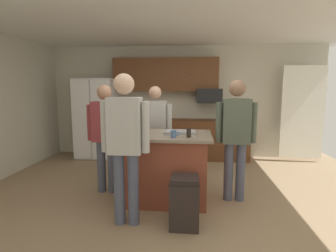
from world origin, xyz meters
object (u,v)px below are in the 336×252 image
object	(u,v)px
person_guest_left	(125,139)
glass_stout_tall	(189,133)
kitchen_island	(166,167)
person_guest_right	(106,131)
person_guest_by_door	(236,132)
mug_ceramic_white	(174,134)
serving_tray	(180,132)
microwave_over_range	(209,96)
glass_short_whisky	(147,127)
trash_bin	(185,202)
person_host_foreground	(155,127)
mug_blue_stoneware	(141,132)
glass_dark_ale	(133,128)
refrigerator	(97,118)

from	to	relation	value
person_guest_left	glass_stout_tall	distance (m)	0.88
kitchen_island	person_guest_right	xyz separation A→B (m)	(-0.96, 0.22, 0.47)
person_guest_by_door	mug_ceramic_white	distance (m)	0.93
person_guest_right	serving_tray	size ratio (longest dim) A/B	3.80
person_guest_right	mug_ceramic_white	xyz separation A→B (m)	(1.09, -0.50, 0.07)
microwave_over_range	serving_tray	distance (m)	2.49
glass_short_whisky	trash_bin	world-z (taller)	glass_short_whisky
person_host_foreground	serving_tray	world-z (taller)	person_host_foreground
kitchen_island	serving_tray	bearing A→B (deg)	10.22
person_guest_by_door	person_host_foreground	bearing A→B (deg)	-33.97
serving_tray	glass_short_whisky	bearing A→B (deg)	175.32
mug_blue_stoneware	serving_tray	distance (m)	0.55
glass_dark_ale	trash_bin	distance (m)	1.29
person_guest_right	trash_bin	size ratio (longest dim) A/B	2.74
person_guest_right	mug_blue_stoneware	world-z (taller)	person_guest_right
kitchen_island	person_host_foreground	distance (m)	0.94
microwave_over_range	mug_ceramic_white	distance (m)	2.80
person_guest_by_door	glass_dark_ale	distance (m)	1.46
trash_bin	person_guest_by_door	bearing A→B (deg)	50.32
mug_ceramic_white	person_guest_by_door	bearing A→B (deg)	23.71
person_guest_right	mug_blue_stoneware	bearing A→B (deg)	-15.22
kitchen_island	person_guest_by_door	xyz separation A→B (m)	(0.99, 0.09, 0.51)
microwave_over_range	person_guest_left	xyz separation A→B (m)	(-1.12, -3.16, -0.41)
person_guest_right	serving_tray	distance (m)	1.17
glass_dark_ale	refrigerator	bearing A→B (deg)	121.10
serving_tray	glass_dark_ale	bearing A→B (deg)	-174.75
person_guest_right	glass_stout_tall	size ratio (longest dim) A/B	13.81
refrigerator	kitchen_island	bearing A→B (deg)	-50.86
person_guest_right	glass_short_whisky	xyz separation A→B (m)	(0.67, -0.14, 0.10)
mug_ceramic_white	glass_stout_tall	bearing A→B (deg)	15.25
glass_dark_ale	trash_bin	xyz separation A→B (m)	(0.77, -0.71, -0.75)
refrigerator	trash_bin	world-z (taller)	refrigerator
microwave_over_range	trash_bin	size ratio (longest dim) A/B	0.92
refrigerator	serving_tray	xyz separation A→B (m)	(2.07, -2.27, 0.08)
mug_blue_stoneware	glass_dark_ale	bearing A→B (deg)	147.04
microwave_over_range	person_guest_left	distance (m)	3.38
person_guest_by_door	glass_short_whisky	bearing A→B (deg)	-4.60
glass_stout_tall	trash_bin	bearing A→B (deg)	-93.37
kitchen_island	person_guest_right	world-z (taller)	person_guest_right
microwave_over_range	kitchen_island	bearing A→B (deg)	-106.61
person_guest_by_door	microwave_over_range	bearing A→B (deg)	-89.01
person_guest_left	glass_dark_ale	size ratio (longest dim) A/B	11.91
mug_blue_stoneware	person_guest_by_door	bearing A→B (deg)	8.87
glass_stout_tall	serving_tray	distance (m)	0.30
glass_short_whisky	serving_tray	world-z (taller)	glass_short_whisky
person_guest_by_door	mug_ceramic_white	world-z (taller)	person_guest_by_door
microwave_over_range	glass_stout_tall	bearing A→B (deg)	-98.48
kitchen_island	glass_short_whisky	world-z (taller)	glass_short_whisky
person_guest_by_door	mug_blue_stoneware	distance (m)	1.34
refrigerator	person_host_foreground	bearing A→B (deg)	-43.57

